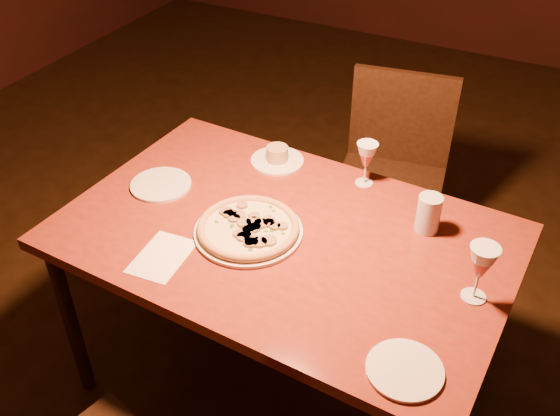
% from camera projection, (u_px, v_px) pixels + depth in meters
% --- Properties ---
extents(floor, '(7.00, 7.00, 0.00)m').
position_uv_depth(floor, '(291.00, 353.00, 2.61)').
color(floor, '#321F10').
rests_on(floor, ground).
extents(dining_table, '(1.49, 1.00, 0.78)m').
position_uv_depth(dining_table, '(284.00, 248.00, 2.07)').
color(dining_table, maroon).
rests_on(dining_table, floor).
extents(chair_far, '(0.52, 0.52, 0.94)m').
position_uv_depth(chair_far, '(392.00, 170.00, 2.76)').
color(chair_far, black).
rests_on(chair_far, floor).
extents(pizza_plate, '(0.35, 0.35, 0.04)m').
position_uv_depth(pizza_plate, '(248.00, 228.00, 2.01)').
color(pizza_plate, silver).
rests_on(pizza_plate, dining_table).
extents(ramekin_saucer, '(0.20, 0.20, 0.06)m').
position_uv_depth(ramekin_saucer, '(277.00, 157.00, 2.36)').
color(ramekin_saucer, silver).
rests_on(ramekin_saucer, dining_table).
extents(wine_glass_far, '(0.08, 0.08, 0.17)m').
position_uv_depth(wine_glass_far, '(366.00, 164.00, 2.20)').
color(wine_glass_far, '#A44744').
rests_on(wine_glass_far, dining_table).
extents(wine_glass_right, '(0.08, 0.08, 0.19)m').
position_uv_depth(wine_glass_right, '(479.00, 273.00, 1.74)').
color(wine_glass_right, '#A44744').
rests_on(wine_glass_right, dining_table).
extents(water_tumbler, '(0.08, 0.08, 0.13)m').
position_uv_depth(water_tumbler, '(428.00, 214.00, 2.00)').
color(water_tumbler, '#B4BCC5').
rests_on(water_tumbler, dining_table).
extents(side_plate_left, '(0.22, 0.22, 0.01)m').
position_uv_depth(side_plate_left, '(161.00, 185.00, 2.24)').
color(side_plate_left, silver).
rests_on(side_plate_left, dining_table).
extents(side_plate_near, '(0.20, 0.20, 0.01)m').
position_uv_depth(side_plate_near, '(405.00, 370.00, 1.58)').
color(side_plate_near, silver).
rests_on(side_plate_near, dining_table).
extents(menu_card, '(0.16, 0.23, 0.00)m').
position_uv_depth(menu_card, '(162.00, 257.00, 1.93)').
color(menu_card, white).
rests_on(menu_card, dining_table).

